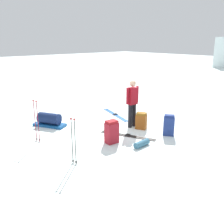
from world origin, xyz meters
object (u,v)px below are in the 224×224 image
object	(u,v)px
gear_sled	(49,120)
ski_pair_near	(115,115)
ski_poles_planted_near	(36,119)
ski_pair_far	(128,136)
backpack_bright	(141,121)
ski_poles_planted_far	(73,139)
sleeping_mat_rolled	(142,143)
backpack_large_dark	(112,132)
backpack_small_spare	(169,125)
skier_standing	(132,101)

from	to	relation	value
gear_sled	ski_pair_near	bearing A→B (deg)	77.91
ski_pair_near	ski_poles_planted_near	distance (m)	3.77
ski_pair_far	ski_poles_planted_near	xyz separation A→B (m)	(-1.54, -2.40, 0.72)
backpack_bright	ski_pair_near	bearing A→B (deg)	166.85
ski_poles_planted_far	sleeping_mat_rolled	distance (m)	2.21
ski_pair_near	ski_pair_far	size ratio (longest dim) A/B	1.09
backpack_large_dark	backpack_small_spare	xyz separation A→B (m)	(0.78, 1.81, -0.01)
skier_standing	ski_poles_planted_far	xyz separation A→B (m)	(0.96, -3.10, -0.27)
backpack_large_dark	ski_poles_planted_near	xyz separation A→B (m)	(-1.60, -1.65, 0.38)
ski_pair_far	backpack_bright	distance (m)	0.90
ski_poles_planted_near	backpack_bright	bearing A→B (deg)	67.13
gear_sled	ski_pair_far	bearing A→B (deg)	29.24
backpack_small_spare	backpack_large_dark	bearing A→B (deg)	-113.33
backpack_bright	ski_poles_planted_near	size ratio (longest dim) A/B	0.45
gear_sled	backpack_small_spare	bearing A→B (deg)	36.18
backpack_bright	backpack_small_spare	size ratio (longest dim) A/B	0.85
skier_standing	ski_pair_near	distance (m)	1.82
skier_standing	backpack_small_spare	size ratio (longest dim) A/B	2.43
skier_standing	ski_poles_planted_near	bearing A→B (deg)	-107.63
skier_standing	backpack_large_dark	world-z (taller)	skier_standing
backpack_large_dark	gear_sled	xyz separation A→B (m)	(-2.65, -0.70, -0.13)
gear_sled	backpack_bright	bearing A→B (deg)	43.48
backpack_large_dark	sleeping_mat_rolled	bearing A→B (deg)	31.66
skier_standing	ski_poles_planted_far	bearing A→B (deg)	-72.73
ski_poles_planted_near	sleeping_mat_rolled	world-z (taller)	ski_poles_planted_near
ski_pair_far	backpack_large_dark	world-z (taller)	backpack_large_dark
ski_poles_planted_near	ski_poles_planted_far	distance (m)	1.97
ski_pair_near	ski_pair_far	bearing A→B (deg)	-32.39
skier_standing	backpack_bright	distance (m)	0.77
ski_poles_planted_far	backpack_bright	bearing A→B (deg)	100.58
gear_sled	ski_poles_planted_near	bearing A→B (deg)	-42.18
skier_standing	sleeping_mat_rolled	size ratio (longest dim) A/B	3.09
backpack_small_spare	backpack_bright	bearing A→B (deg)	-167.90
backpack_large_dark	backpack_bright	xyz separation A→B (m)	(-0.23, 1.60, -0.06)
ski_pair_far	backpack_bright	world-z (taller)	backpack_bright
backpack_bright	backpack_small_spare	world-z (taller)	backpack_small_spare
backpack_large_dark	backpack_bright	distance (m)	1.61
ski_pair_near	backpack_large_dark	world-z (taller)	backpack_large_dark
backpack_large_dark	sleeping_mat_rolled	distance (m)	0.97
ski_poles_planted_far	backpack_small_spare	bearing A→B (deg)	82.99
ski_pair_far	gear_sled	xyz separation A→B (m)	(-2.59, -1.45, 0.21)
skier_standing	ski_pair_far	world-z (taller)	skier_standing
ski_pair_near	ski_poles_planted_near	xyz separation A→B (m)	(0.47, -3.67, 0.72)
ski_pair_near	gear_sled	size ratio (longest dim) A/B	1.56
backpack_small_spare	sleeping_mat_rolled	world-z (taller)	backpack_small_spare
backpack_bright	sleeping_mat_rolled	bearing A→B (deg)	-47.23
ski_pair_far	backpack_large_dark	size ratio (longest dim) A/B	2.50
backpack_small_spare	ski_pair_near	bearing A→B (deg)	175.76
ski_pair_far	sleeping_mat_rolled	distance (m)	0.90
ski_pair_near	sleeping_mat_rolled	distance (m)	3.25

